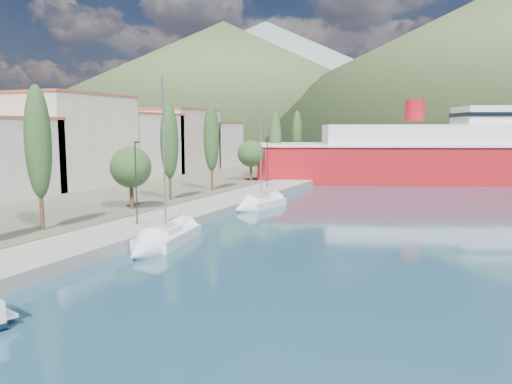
% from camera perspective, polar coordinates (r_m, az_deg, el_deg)
% --- Properties ---
extents(ground, '(1400.00, 1400.00, 0.00)m').
position_cam_1_polar(ground, '(137.64, 17.97, 3.69)').
color(ground, '#1F4456').
extents(quay, '(5.00, 88.00, 0.80)m').
position_cam_1_polar(quay, '(48.84, -4.05, -1.43)').
color(quay, gray).
rests_on(quay, ground).
extents(land_strip, '(70.00, 148.00, 0.70)m').
position_cam_1_polar(land_strip, '(80.55, -25.20, 1.30)').
color(land_strip, '#565644').
rests_on(land_strip, ground).
extents(town_buildings, '(9.20, 69.20, 11.30)m').
position_cam_1_polar(town_buildings, '(70.34, -16.74, 5.17)').
color(town_buildings, beige).
rests_on(town_buildings, land_strip).
extents(tree_row, '(3.62, 63.33, 10.22)m').
position_cam_1_polar(tree_row, '(55.49, -6.30, 5.19)').
color(tree_row, '#47301E').
rests_on(tree_row, land_strip).
extents(lamp_posts, '(0.15, 48.14, 6.06)m').
position_cam_1_polar(lamp_posts, '(38.05, -12.67, 1.52)').
color(lamp_posts, '#2D2D33').
rests_on(lamp_posts, quay).
extents(sailboat_near, '(3.84, 8.74, 12.13)m').
position_cam_1_polar(sailboat_near, '(33.09, -11.45, -5.90)').
color(sailboat_near, silver).
rests_on(sailboat_near, ground).
extents(sailboat_mid, '(3.65, 7.60, 10.72)m').
position_cam_1_polar(sailboat_mid, '(48.46, -0.39, -1.60)').
color(sailboat_mid, silver).
rests_on(sailboat_mid, ground).
extents(ferry, '(63.63, 34.80, 12.51)m').
position_cam_1_polar(ferry, '(79.63, 23.77, 3.81)').
color(ferry, '#A71219').
rests_on(ferry, ground).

